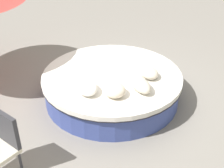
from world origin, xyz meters
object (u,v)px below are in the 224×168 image
at_px(round_bed, 112,86).
at_px(throw_pillow_2, 140,84).
at_px(throw_pillow_1, 114,90).
at_px(throw_pillow_3, 148,73).
at_px(patio_chair, 0,142).
at_px(throw_pillow_0, 86,87).

relative_size(round_bed, throw_pillow_2, 4.72).
relative_size(throw_pillow_1, throw_pillow_2, 0.75).
xyz_separation_m(throw_pillow_3, patio_chair, (0.71, -2.70, -0.06)).
height_order(throw_pillow_1, patio_chair, patio_chair).
bearing_deg(throw_pillow_2, round_bed, -162.05).
xyz_separation_m(throw_pillow_0, throw_pillow_3, (0.01, 1.21, -0.01)).
xyz_separation_m(round_bed, patio_chair, (1.06, -2.14, 0.29)).
height_order(throw_pillow_1, throw_pillow_2, throw_pillow_2).
height_order(round_bed, throw_pillow_1, throw_pillow_1).
bearing_deg(round_bed, throw_pillow_1, -21.73).
bearing_deg(throw_pillow_1, round_bed, 158.27).
distance_m(round_bed, patio_chair, 2.41).
bearing_deg(throw_pillow_2, throw_pillow_0, -110.44).
distance_m(throw_pillow_3, patio_chair, 2.79).
bearing_deg(round_bed, throw_pillow_0, -61.41).
distance_m(round_bed, throw_pillow_1, 0.78).
relative_size(throw_pillow_1, throw_pillow_3, 0.98).
height_order(round_bed, throw_pillow_2, throw_pillow_2).
bearing_deg(patio_chair, throw_pillow_3, -102.41).
distance_m(round_bed, throw_pillow_2, 0.79).
bearing_deg(patio_chair, throw_pillow_2, -107.55).
bearing_deg(throw_pillow_3, throw_pillow_1, -70.84).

